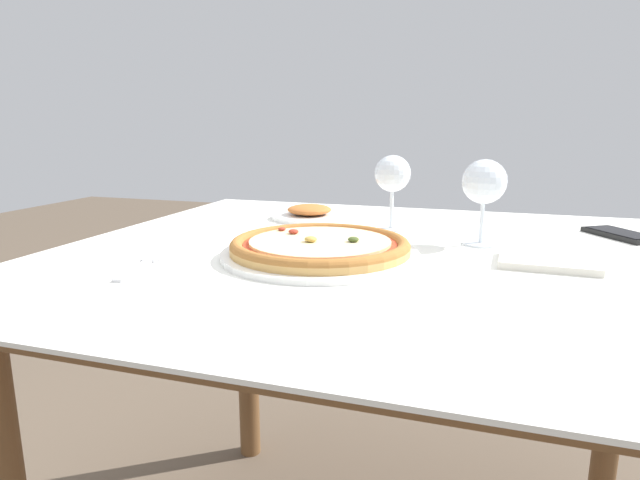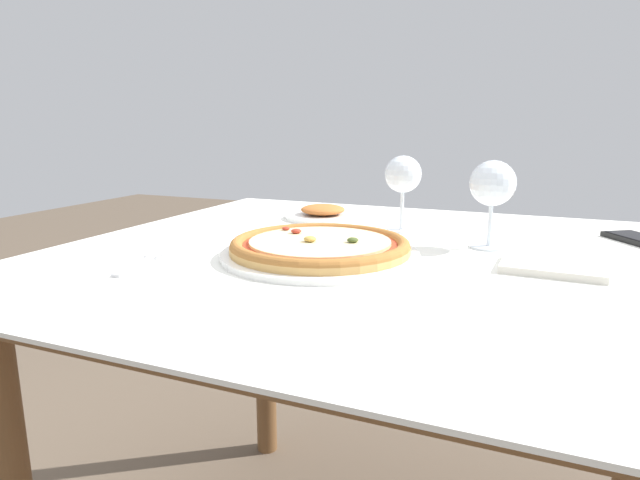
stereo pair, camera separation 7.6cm
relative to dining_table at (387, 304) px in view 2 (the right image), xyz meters
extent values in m
cube|color=brown|center=(0.00, 0.00, 0.07)|extent=(1.07, 0.93, 0.04)
cube|color=silver|center=(0.00, 0.00, 0.09)|extent=(1.17, 1.03, 0.01)
cylinder|color=brown|center=(-0.48, 0.41, -0.31)|extent=(0.06, 0.06, 0.71)
cylinder|color=brown|center=(0.48, 0.41, -0.31)|extent=(0.06, 0.06, 0.71)
cylinder|color=white|center=(-0.10, -0.07, 0.10)|extent=(0.34, 0.34, 0.01)
cylinder|color=tan|center=(-0.10, -0.07, 0.11)|extent=(0.31, 0.31, 0.01)
torus|color=#A3662D|center=(-0.10, -0.07, 0.12)|extent=(0.31, 0.31, 0.02)
cylinder|color=#BC381E|center=(-0.10, -0.07, 0.12)|extent=(0.26, 0.26, 0.00)
cylinder|color=beige|center=(-0.10, -0.07, 0.12)|extent=(0.24, 0.24, 0.00)
ellipsoid|color=#A83323|center=(-0.19, -0.02, 0.13)|extent=(0.01, 0.01, 0.01)
ellipsoid|color=#425123|center=(-0.04, -0.07, 0.13)|extent=(0.02, 0.02, 0.01)
ellipsoid|color=#BC9342|center=(-0.11, -0.09, 0.13)|extent=(0.02, 0.02, 0.01)
ellipsoid|color=#A83323|center=(-0.16, -0.04, 0.13)|extent=(0.02, 0.02, 0.01)
cube|color=silver|center=(-0.35, -0.25, 0.10)|extent=(0.04, 0.11, 0.00)
cube|color=silver|center=(-0.36, -0.19, 0.10)|extent=(0.03, 0.02, 0.00)
cube|color=silver|center=(-0.38, -0.16, 0.10)|extent=(0.01, 0.04, 0.00)
cube|color=silver|center=(-0.37, -0.16, 0.10)|extent=(0.01, 0.04, 0.00)
cube|color=silver|center=(-0.36, -0.16, 0.10)|extent=(0.01, 0.04, 0.00)
cube|color=silver|center=(-0.35, -0.16, 0.10)|extent=(0.01, 0.04, 0.00)
cylinder|color=silver|center=(0.16, 0.11, 0.10)|extent=(0.07, 0.07, 0.00)
cylinder|color=silver|center=(0.16, 0.11, 0.14)|extent=(0.01, 0.01, 0.08)
sphere|color=silver|center=(0.16, 0.11, 0.21)|extent=(0.08, 0.08, 0.08)
cylinder|color=silver|center=(-0.03, 0.20, 0.10)|extent=(0.06, 0.06, 0.00)
cylinder|color=silver|center=(-0.03, 0.20, 0.14)|extent=(0.01, 0.01, 0.08)
sphere|color=silver|center=(-0.03, 0.20, 0.21)|extent=(0.08, 0.08, 0.08)
cylinder|color=white|center=(-0.24, 0.28, 0.10)|extent=(0.18, 0.18, 0.01)
ellipsoid|color=#BC662D|center=(-0.24, 0.28, 0.12)|extent=(0.10, 0.10, 0.02)
cube|color=silver|center=(0.26, -0.01, 0.10)|extent=(0.15, 0.12, 0.01)
camera|label=1|loc=(0.17, -0.91, 0.32)|focal=30.00mm
camera|label=2|loc=(0.24, -0.89, 0.32)|focal=30.00mm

